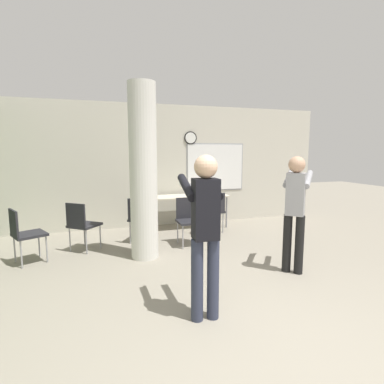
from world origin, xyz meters
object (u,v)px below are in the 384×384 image
chair_table_right (213,209)px  person_playing_side (295,205)px  folding_table (188,198)px  chair_near_pillar (82,223)px  chair_by_left_wall (24,232)px  chair_table_left (141,217)px  bottle_on_table (190,191)px  chair_table_front (188,218)px  person_playing_front (205,224)px

chair_table_right → person_playing_side: (0.32, -2.32, 0.47)m
folding_table → chair_near_pillar: (-2.22, -1.01, -0.18)m
chair_near_pillar → person_playing_side: size_ratio=0.52×
folding_table → chair_table_right: (0.41, -0.56, -0.18)m
chair_by_left_wall → chair_table_left: (1.87, 0.53, 0.00)m
chair_by_left_wall → person_playing_side: (3.77, -1.52, 0.47)m
folding_table → bottle_on_table: size_ratio=6.69×
chair_by_left_wall → chair_table_front: same height
chair_table_left → folding_table: bearing=35.4°
chair_by_left_wall → person_playing_front: (2.13, -2.28, 0.49)m
bottle_on_table → chair_table_left: (-1.23, -0.80, -0.34)m
folding_table → chair_table_right: chair_table_right is taller
person_playing_front → chair_near_pillar: bearing=116.6°
bottle_on_table → person_playing_side: person_playing_side is taller
folding_table → chair_near_pillar: bearing=-155.6°
chair_by_left_wall → chair_near_pillar: same height
chair_table_right → chair_near_pillar: 2.66m
chair_table_left → bottle_on_table: bearing=33.1°
person_playing_side → person_playing_front: person_playing_front is taller
chair_table_right → chair_table_front: same height
chair_near_pillar → chair_table_right: bearing=9.6°
chair_table_left → person_playing_side: person_playing_side is taller
person_playing_side → chair_table_front: bearing=122.1°
chair_table_left → person_playing_side: size_ratio=0.52×
folding_table → person_playing_side: person_playing_side is taller
chair_by_left_wall → person_playing_side: size_ratio=0.52×
chair_table_front → person_playing_side: person_playing_side is taller
person_playing_front → bottle_on_table: bearing=75.1°
chair_by_left_wall → chair_table_left: same height
folding_table → chair_table_left: bearing=-144.6°
chair_table_right → chair_by_left_wall: same height
chair_near_pillar → bottle_on_table: bearing=23.3°
chair_table_right → person_playing_side: size_ratio=0.52×
folding_table → chair_table_front: bearing=-106.0°
person_playing_front → chair_table_right: bearing=66.9°
bottle_on_table → person_playing_front: size_ratio=0.16×
chair_table_left → person_playing_front: 2.86m
chair_table_right → person_playing_front: (-1.31, -3.07, 0.49)m
chair_near_pillar → chair_table_front: (1.88, -0.17, 0.00)m
bottle_on_table → chair_table_right: (0.35, -0.53, -0.34)m
bottle_on_table → chair_table_front: bearing=-108.9°
chair_near_pillar → person_playing_front: person_playing_front is taller
folding_table → chair_table_right: 0.72m
bottle_on_table → person_playing_front: (-0.96, -3.61, 0.16)m
bottle_on_table → chair_table_left: bearing=-146.9°
bottle_on_table → chair_near_pillar: bearing=-156.7°
bottle_on_table → chair_table_left: 1.50m
chair_by_left_wall → person_playing_front: bearing=-46.9°
chair_table_right → chair_by_left_wall: size_ratio=1.00×
chair_by_left_wall → chair_table_left: bearing=15.8°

